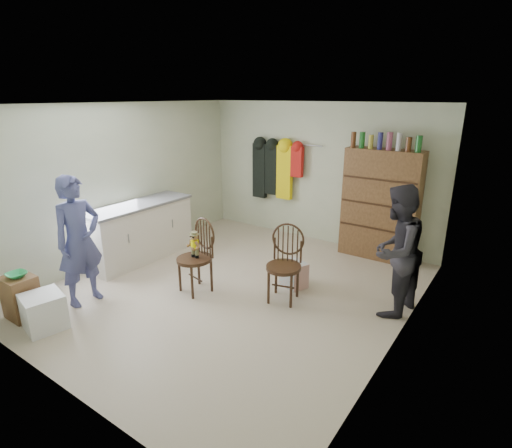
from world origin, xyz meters
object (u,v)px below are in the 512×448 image
Objects in this scene: chair_front at (197,251)px; counter at (139,231)px; dresser at (380,204)px; chair_far at (285,260)px.

counter is at bearing -178.23° from chair_front.
dresser reaches higher than counter.
dresser is at bearing 35.68° from counter.
dresser is at bearing 71.05° from chair_front.
counter is 2.69m from chair_far.
chair_front is at bearing -170.54° from chair_far.
chair_far is (2.68, 0.17, 0.08)m from counter.
chair_front is (1.58, -0.31, 0.11)m from counter.
chair_front is 1.20m from chair_far.
chair_far is at bearing -103.64° from dresser.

